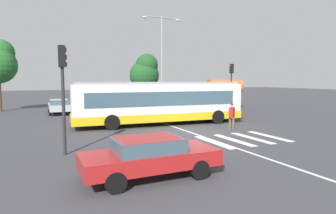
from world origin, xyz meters
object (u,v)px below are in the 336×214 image
Objects in this scene: city_transit_bus at (160,102)px; parked_car_silver at (59,106)px; bus_stop_shelter at (225,87)px; traffic_light_far_corner at (231,80)px; parked_car_white at (115,103)px; twin_arm_street_lamp at (162,54)px; pedestrian_crossing_street at (232,115)px; parked_car_charcoal at (141,103)px; foreground_sedan at (150,155)px; parked_car_blue at (161,102)px; parked_car_champagne at (89,105)px; parked_car_red at (186,101)px; traffic_light_near_corner at (63,82)px; background_tree_right at (145,72)px.

city_transit_bus reaches higher than parked_car_silver.
parked_car_silver is 1.10× the size of bus_stop_shelter.
parked_car_silver is 0.95× the size of traffic_light_far_corner.
parked_car_white is 7.07m from twin_arm_street_lamp.
parked_car_charcoal is at bearing 94.57° from pedestrian_crossing_street.
pedestrian_crossing_street reaches higher than foreground_sedan.
traffic_light_far_corner reaches higher than parked_car_charcoal.
parked_car_white is (-0.68, 10.30, -0.82)m from city_transit_bus.
parked_car_blue is (5.32, 0.12, 0.00)m from parked_car_white.
parked_car_white is (2.62, 0.33, 0.00)m from parked_car_champagne.
parked_car_silver is 16.69m from traffic_light_far_corner.
traffic_light_far_corner reaches higher than pedestrian_crossing_street.
parked_car_charcoal is 1.00× the size of parked_car_red.
twin_arm_street_lamp reaches higher than parked_car_red.
traffic_light_near_corner reaches higher than parked_car_champagne.
twin_arm_street_lamp is (4.50, -2.00, 5.08)m from parked_car_white.
foreground_sedan is at bearing -142.26° from pedestrian_crossing_street.
parked_car_silver is 8.24m from parked_car_charcoal.
parked_car_silver is 16.32m from traffic_light_near_corner.
city_transit_bus is at bearing -157.29° from traffic_light_far_corner.
parked_car_blue is at bearing 124.87° from traffic_light_far_corner.
traffic_light_near_corner is (-3.74, -16.06, 2.36)m from parked_car_champagne.
traffic_light_far_corner is (16.26, 9.95, 0.05)m from traffic_light_near_corner.
foreground_sedan is 20.37m from parked_car_champagne.
traffic_light_far_corner reaches higher than parked_car_champagne.
city_transit_bus is at bearing -114.03° from parked_car_blue.
bus_stop_shelter is 0.63× the size of background_tree_right.
pedestrian_crossing_street is 0.18× the size of twin_arm_street_lamp.
parked_car_charcoal is at bearing 0.96° from parked_car_silver.
parked_car_charcoal and parked_car_blue have the same top height.
parked_car_blue and parked_car_red have the same top height.
city_transit_bus is 11.43m from parked_car_blue.
city_transit_bus is 10.42m from parked_car_charcoal.
city_transit_bus is 11.77m from parked_car_silver.
parked_car_white is at bearing -178.70° from parked_car_blue.
parked_car_champagne is 1.11× the size of bus_stop_shelter.
pedestrian_crossing_street reaches higher than parked_car_silver.
traffic_light_far_corner reaches higher than parked_car_red.
parked_car_charcoal is 1.00× the size of parked_car_blue.
bus_stop_shelter is (16.61, -3.32, 1.65)m from parked_car_silver.
bus_stop_shelter reaches higher than parked_car_charcoal.
traffic_light_near_corner is 1.14× the size of bus_stop_shelter.
parked_car_champagne is 0.69× the size of background_tree_right.
bus_stop_shelter is at bearing -13.29° from parked_car_champagne.
foreground_sedan is 0.99× the size of parked_car_charcoal.
traffic_light_near_corner reaches higher than parked_car_blue.
background_tree_right is (4.98, 16.46, 2.57)m from city_transit_bus.
parked_car_red is 0.97× the size of traffic_light_far_corner.
background_tree_right is (1.16, 8.16, -1.69)m from twin_arm_street_lamp.
traffic_light_near_corner is at bearing -119.43° from parked_car_charcoal.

